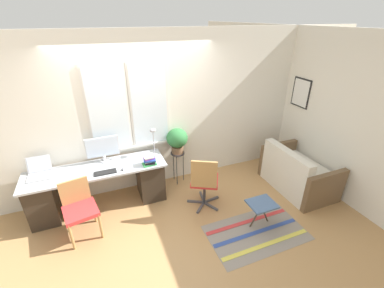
% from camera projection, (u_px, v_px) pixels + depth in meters
% --- Properties ---
extents(ground_plane, '(14.00, 14.00, 0.00)m').
position_uv_depth(ground_plane, '(156.00, 204.00, 4.33)').
color(ground_plane, tan).
extents(wall_back_with_window, '(9.00, 0.12, 2.70)m').
position_uv_depth(wall_back_with_window, '(140.00, 115.00, 4.28)').
color(wall_back_with_window, white).
rests_on(wall_back_with_window, ground_plane).
extents(wall_right_with_picture, '(0.08, 9.00, 2.70)m').
position_uv_depth(wall_right_with_picture, '(311.00, 106.00, 4.73)').
color(wall_right_with_picture, white).
rests_on(wall_right_with_picture, ground_plane).
extents(desk, '(2.13, 0.61, 0.72)m').
position_uv_depth(desk, '(100.00, 186.00, 4.13)').
color(desk, '#B2B7BC').
rests_on(desk, ground_plane).
extents(laptop, '(0.33, 0.33, 0.25)m').
position_uv_depth(laptop, '(39.00, 172.00, 3.80)').
color(laptop, '#B7B7BC').
rests_on(laptop, desk).
extents(monitor, '(0.51, 0.15, 0.43)m').
position_uv_depth(monitor, '(103.00, 148.00, 4.09)').
color(monitor, silver).
rests_on(monitor, desk).
extents(keyboard, '(0.33, 0.13, 0.02)m').
position_uv_depth(keyboard, '(105.00, 172.00, 3.87)').
color(keyboard, black).
rests_on(keyboard, desk).
extents(mouse, '(0.04, 0.07, 0.03)m').
position_uv_depth(mouse, '(123.00, 169.00, 3.94)').
color(mouse, slate).
rests_on(mouse, desk).
extents(desk_lamp, '(0.11, 0.11, 0.47)m').
position_uv_depth(desk_lamp, '(153.00, 136.00, 4.25)').
color(desk_lamp, '#ADADB2').
rests_on(desk_lamp, desk).
extents(book_stack, '(0.22, 0.19, 0.16)m').
position_uv_depth(book_stack, '(149.00, 160.00, 4.06)').
color(book_stack, green).
rests_on(book_stack, desk).
extents(desk_chair_wooden, '(0.50, 0.51, 0.82)m').
position_uv_depth(desk_chair_wooden, '(79.00, 207.00, 3.58)').
color(desk_chair_wooden, '#B2844C').
rests_on(desk_chair_wooden, ground_plane).
extents(office_chair_swivel, '(0.58, 0.59, 0.95)m').
position_uv_depth(office_chair_swivel, '(204.00, 181.00, 4.06)').
color(office_chair_swivel, '#47474C').
rests_on(office_chair_swivel, ground_plane).
extents(couch_loveseat, '(0.80, 1.26, 0.81)m').
position_uv_depth(couch_loveseat, '(297.00, 174.00, 4.63)').
color(couch_loveseat, silver).
rests_on(couch_loveseat, ground_plane).
extents(plant_stand, '(0.25, 0.25, 0.62)m').
position_uv_depth(plant_stand, '(178.00, 156.00, 4.69)').
color(plant_stand, '#333338').
rests_on(plant_stand, ground_plane).
extents(potted_plant, '(0.38, 0.38, 0.46)m').
position_uv_depth(potted_plant, '(177.00, 139.00, 4.54)').
color(potted_plant, brown).
rests_on(potted_plant, plant_stand).
extents(floor_rug_striped, '(1.42, 0.83, 0.01)m').
position_uv_depth(floor_rug_striped, '(256.00, 232.00, 3.76)').
color(floor_rug_striped, gray).
rests_on(floor_rug_striped, ground_plane).
extents(folding_stool, '(0.39, 0.34, 0.40)m').
position_uv_depth(folding_stool, '(262.00, 205.00, 3.76)').
color(folding_stool, slate).
rests_on(folding_stool, ground_plane).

